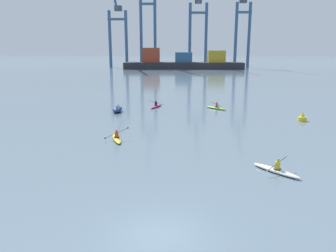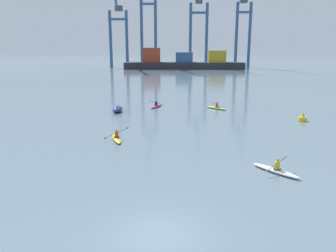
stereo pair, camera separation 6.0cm
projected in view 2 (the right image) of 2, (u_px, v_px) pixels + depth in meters
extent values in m
plane|color=slate|center=(157.00, 236.00, 13.84)|extent=(800.00, 800.00, 0.00)
cube|color=#28282D|center=(184.00, 66.00, 127.53)|extent=(45.46, 8.32, 2.50)
cube|color=#993823|center=(152.00, 55.00, 127.05)|extent=(6.36, 5.82, 5.44)
cube|color=#2D5684|center=(184.00, 57.00, 126.81)|extent=(6.36, 5.82, 3.78)
cube|color=#B29323|center=(217.00, 56.00, 126.32)|extent=(6.36, 5.82, 4.42)
cylinder|color=#335684|center=(111.00, 39.00, 134.41)|extent=(1.20, 1.20, 22.49)
cylinder|color=#335684|center=(127.00, 39.00, 134.18)|extent=(1.20, 1.20, 22.49)
cube|color=#335684|center=(118.00, 19.00, 132.50)|extent=(7.84, 0.90, 0.90)
cube|color=#47474C|center=(119.00, 8.00, 133.94)|extent=(2.80, 2.80, 2.00)
cylinder|color=#335684|center=(142.00, 31.00, 135.99)|extent=(1.20, 1.20, 29.68)
cylinder|color=#335684|center=(156.00, 31.00, 135.79)|extent=(1.20, 1.20, 29.68)
cube|color=#335684|center=(148.00, 4.00, 133.53)|extent=(6.95, 0.90, 0.90)
cylinder|color=#335684|center=(190.00, 36.00, 137.49)|extent=(1.20, 1.20, 25.82)
cylinder|color=#335684|center=(207.00, 36.00, 137.27)|extent=(1.20, 1.20, 25.82)
cube|color=#335684|center=(199.00, 13.00, 135.32)|extent=(7.90, 0.90, 0.90)
cube|color=#47474C|center=(199.00, 1.00, 136.65)|extent=(2.80, 2.80, 2.00)
cylinder|color=#335684|center=(236.00, 36.00, 133.27)|extent=(1.20, 1.20, 25.52)
cylinder|color=#335684|center=(250.00, 36.00, 133.09)|extent=(1.20, 1.20, 25.52)
cube|color=#335684|center=(244.00, 12.00, 131.15)|extent=(6.46, 0.90, 0.90)
cube|color=#47474C|center=(244.00, 0.00, 132.48)|extent=(2.80, 2.80, 2.00)
ellipsoid|color=navy|center=(118.00, 109.00, 40.79)|extent=(1.10, 2.60, 0.70)
cube|color=navy|center=(118.00, 106.00, 40.70)|extent=(0.06, 1.95, 0.06)
cylinder|color=yellow|center=(302.00, 119.00, 35.71)|extent=(0.90, 0.90, 0.45)
cone|color=yellow|center=(303.00, 114.00, 35.60)|extent=(0.50, 0.49, 0.55)
ellipsoid|color=silver|center=(276.00, 171.00, 20.86)|extent=(2.64, 2.99, 0.26)
torus|color=black|center=(277.00, 169.00, 20.75)|extent=(0.69, 0.69, 0.05)
cylinder|color=gold|center=(277.00, 165.00, 20.69)|extent=(0.30, 0.30, 0.50)
sphere|color=tan|center=(278.00, 160.00, 20.61)|extent=(0.19, 0.19, 0.19)
cylinder|color=black|center=(277.00, 164.00, 20.71)|extent=(1.59, 1.33, 0.57)
ellipsoid|color=silver|center=(267.00, 171.00, 20.16)|extent=(0.18, 0.16, 0.15)
ellipsoid|color=silver|center=(287.00, 156.00, 21.26)|extent=(0.18, 0.16, 0.15)
ellipsoid|color=#7ABC2D|center=(216.00, 108.00, 42.91)|extent=(2.75, 2.90, 0.26)
torus|color=black|center=(217.00, 107.00, 42.80)|extent=(0.69, 0.69, 0.05)
cylinder|color=#DB471E|center=(217.00, 105.00, 42.75)|extent=(0.30, 0.30, 0.50)
sphere|color=tan|center=(217.00, 102.00, 42.67)|extent=(0.19, 0.19, 0.19)
cylinder|color=black|center=(217.00, 104.00, 42.76)|extent=(1.47, 1.36, 0.80)
ellipsoid|color=silver|center=(212.00, 102.00, 42.05)|extent=(0.18, 0.17, 0.17)
ellipsoid|color=silver|center=(221.00, 106.00, 43.47)|extent=(0.18, 0.17, 0.17)
ellipsoid|color=yellow|center=(117.00, 138.00, 28.37)|extent=(1.61, 3.42, 0.26)
torus|color=black|center=(117.00, 137.00, 28.24)|extent=(0.62, 0.62, 0.05)
cylinder|color=#DB471E|center=(117.00, 134.00, 28.19)|extent=(0.30, 0.30, 0.50)
sphere|color=tan|center=(116.00, 130.00, 28.11)|extent=(0.19, 0.19, 0.19)
cylinder|color=black|center=(116.00, 133.00, 28.21)|extent=(1.88, 0.63, 0.80)
ellipsoid|color=black|center=(105.00, 138.00, 28.04)|extent=(0.21, 0.10, 0.17)
ellipsoid|color=black|center=(128.00, 128.00, 28.39)|extent=(0.21, 0.10, 0.17)
ellipsoid|color=#C13384|center=(156.00, 106.00, 44.22)|extent=(1.71, 3.40, 0.26)
torus|color=black|center=(156.00, 105.00, 44.10)|extent=(0.63, 0.63, 0.05)
cylinder|color=black|center=(156.00, 103.00, 44.04)|extent=(0.30, 0.30, 0.50)
sphere|color=tan|center=(156.00, 101.00, 43.96)|extent=(0.19, 0.19, 0.19)
cylinder|color=black|center=(156.00, 103.00, 44.06)|extent=(1.95, 0.73, 0.48)
ellipsoid|color=yellow|center=(149.00, 101.00, 44.38)|extent=(0.20, 0.11, 0.15)
ellipsoid|color=yellow|center=(163.00, 105.00, 43.75)|extent=(0.20, 0.11, 0.15)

